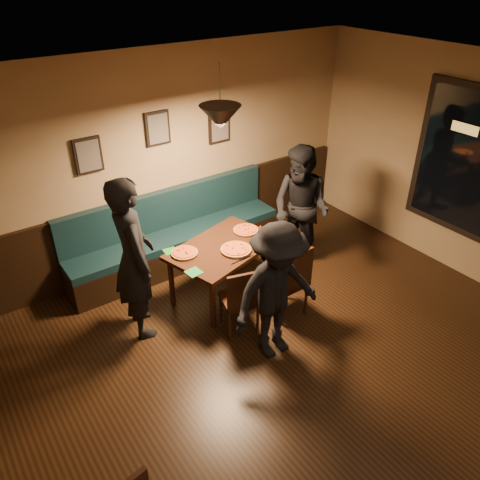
{
  "coord_description": "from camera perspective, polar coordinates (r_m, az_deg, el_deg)",
  "views": [
    {
      "loc": [
        -2.47,
        -1.78,
        3.71
      ],
      "look_at": [
        0.16,
        1.94,
        0.95
      ],
      "focal_mm": 35.7,
      "sensor_mm": 36.0,
      "label": 1
    }
  ],
  "objects": [
    {
      "name": "wainscot",
      "position": [
        6.63,
        -8.8,
        1.88
      ],
      "size": [
        5.88,
        0.06,
        1.0
      ],
      "primitive_type": "cube",
      "color": "black",
      "rests_on": "ground"
    },
    {
      "name": "pizza_b",
      "position": [
        5.6,
        -0.48,
        -1.14
      ],
      "size": [
        0.44,
        0.44,
        0.04
      ],
      "primitive_type": "cylinder",
      "rotation": [
        0.0,
        0.0,
        -0.25
      ],
      "color": "orange",
      "rests_on": "dining_table"
    },
    {
      "name": "napkin_b",
      "position": [
        5.27,
        -5.54,
        -3.86
      ],
      "size": [
        0.18,
        0.18,
        0.01
      ],
      "primitive_type": "cube",
      "rotation": [
        0.0,
        0.0,
        0.1
      ],
      "color": "#217B3C",
      "rests_on": "dining_table"
    },
    {
      "name": "booth_bench",
      "position": [
        6.42,
        -7.68,
        0.93
      ],
      "size": [
        3.0,
        0.6,
        1.0
      ],
      "primitive_type": null,
      "color": "#0F232D",
      "rests_on": "ground"
    },
    {
      "name": "pizza_a",
      "position": [
        5.58,
        -6.66,
        -1.53
      ],
      "size": [
        0.42,
        0.42,
        0.04
      ],
      "primitive_type": "cylinder",
      "rotation": [
        0.0,
        0.0,
        -0.41
      ],
      "color": "orange",
      "rests_on": "dining_table"
    },
    {
      "name": "pizza_c",
      "position": [
        6.0,
        0.69,
        1.21
      ],
      "size": [
        0.4,
        0.4,
        0.04
      ],
      "primitive_type": "cylinder",
      "rotation": [
        0.0,
        0.0,
        0.31
      ],
      "color": "orange",
      "rests_on": "dining_table"
    },
    {
      "name": "picture_center",
      "position": [
        6.09,
        -9.83,
        13.02
      ],
      "size": [
        0.32,
        0.04,
        0.42
      ],
      "primitive_type": "cube",
      "color": "black",
      "rests_on": "wall_back"
    },
    {
      "name": "pendant_lamp",
      "position": [
        5.05,
        -2.37,
        14.43
      ],
      "size": [
        0.44,
        0.44,
        0.25
      ],
      "primitive_type": "cone",
      "rotation": [
        3.14,
        0.0,
        0.0
      ],
      "color": "black",
      "rests_on": "ceiling"
    },
    {
      "name": "napkin_a",
      "position": [
        5.66,
        -8.33,
        -1.32
      ],
      "size": [
        0.17,
        0.17,
        0.01
      ],
      "primitive_type": "cube",
      "rotation": [
        0.0,
        0.0,
        -0.11
      ],
      "color": "#1E7223",
      "rests_on": "dining_table"
    },
    {
      "name": "ceiling",
      "position": [
        3.18,
        18.68,
        13.03
      ],
      "size": [
        7.0,
        7.0,
        0.0
      ],
      "primitive_type": "plane",
      "rotation": [
        3.14,
        0.0,
        0.0
      ],
      "color": "silver",
      "rests_on": "ground"
    },
    {
      "name": "soda_glass",
      "position": [
        5.74,
        4.2,
        0.24
      ],
      "size": [
        0.07,
        0.07,
        0.14
      ],
      "primitive_type": "cylinder",
      "rotation": [
        0.0,
        0.0,
        -0.15
      ],
      "color": "black",
      "rests_on": "dining_table"
    },
    {
      "name": "diner_right",
      "position": [
        6.25,
        7.29,
        3.68
      ],
      "size": [
        0.84,
        0.96,
        1.69
      ],
      "primitive_type": "imported",
      "rotation": [
        0.0,
        0.0,
        -1.3
      ],
      "color": "black",
      "rests_on": "floor"
    },
    {
      "name": "diner_front",
      "position": [
        4.83,
        4.44,
        -6.24
      ],
      "size": [
        1.02,
        0.6,
        1.56
      ],
      "primitive_type": "imported",
      "rotation": [
        0.0,
        0.0,
        -0.02
      ],
      "color": "black",
      "rests_on": "floor"
    },
    {
      "name": "dining_table",
      "position": [
        5.89,
        -1.97,
        -3.59
      ],
      "size": [
        1.46,
        1.13,
        0.69
      ],
      "primitive_type": "cube",
      "rotation": [
        0.0,
        0.0,
        0.26
      ],
      "color": "black",
      "rests_on": "floor"
    },
    {
      "name": "diner_left",
      "position": [
        5.16,
        -12.58,
        -2.19
      ],
      "size": [
        0.55,
        0.75,
        1.87
      ],
      "primitive_type": "imported",
      "rotation": [
        0.0,
        0.0,
        1.4
      ],
      "color": "black",
      "rests_on": "floor"
    },
    {
      "name": "floor",
      "position": [
        4.8,
        12.74,
        -20.46
      ],
      "size": [
        7.0,
        7.0,
        0.0
      ],
      "primitive_type": "plane",
      "color": "black",
      "rests_on": "ground"
    },
    {
      "name": "cutlery_set",
      "position": [
        5.44,
        0.13,
        -2.44
      ],
      "size": [
        0.17,
        0.04,
        0.0
      ],
      "primitive_type": "cube",
      "rotation": [
        0.0,
        0.0,
        1.68
      ],
      "color": "silver",
      "rests_on": "dining_table"
    },
    {
      "name": "tabasco_bottle",
      "position": [
        5.94,
        2.48,
        1.33
      ],
      "size": [
        0.03,
        0.03,
        0.12
      ],
      "primitive_type": "cylinder",
      "rotation": [
        0.0,
        0.0,
        -0.19
      ],
      "color": "#A61905",
      "rests_on": "dining_table"
    },
    {
      "name": "chair_near_right",
      "position": [
        5.54,
        5.49,
        -4.74
      ],
      "size": [
        0.42,
        0.42,
        0.93
      ],
      "primitive_type": null,
      "rotation": [
        0.0,
        0.0,
        0.02
      ],
      "color": "#331B0E",
      "rests_on": "floor"
    },
    {
      "name": "wall_back",
      "position": [
        6.27,
        -9.59,
        9.18
      ],
      "size": [
        6.0,
        0.0,
        6.0
      ],
      "primitive_type": "plane",
      "rotation": [
        1.57,
        0.0,
        0.0
      ],
      "color": "#8C704F",
      "rests_on": "ground"
    },
    {
      "name": "picture_left",
      "position": [
        5.84,
        -17.69,
        9.61
      ],
      "size": [
        0.32,
        0.04,
        0.42
      ],
      "primitive_type": "cube",
      "color": "black",
      "rests_on": "wall_back"
    },
    {
      "name": "picture_right",
      "position": [
        6.55,
        -2.51,
        13.35
      ],
      "size": [
        0.32,
        0.04,
        0.42
      ],
      "primitive_type": "cube",
      "color": "black",
      "rests_on": "wall_back"
    },
    {
      "name": "chair_near_left",
      "position": [
        5.31,
        -0.12,
        -6.89
      ],
      "size": [
        0.47,
        0.47,
        0.86
      ],
      "primitive_type": null,
      "rotation": [
        0.0,
        0.0,
        -0.28
      ],
      "color": "black",
      "rests_on": "floor"
    }
  ]
}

